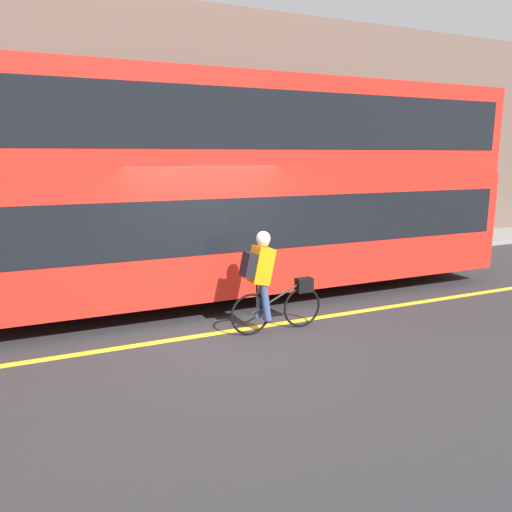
% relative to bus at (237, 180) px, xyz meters
% --- Properties ---
extents(ground_plane, '(80.00, 80.00, 0.00)m').
position_rel_bus_xyz_m(ground_plane, '(-0.98, -1.84, -2.20)').
color(ground_plane, '#2D2D30').
extents(road_center_line, '(50.00, 0.14, 0.01)m').
position_rel_bus_xyz_m(road_center_line, '(-0.98, -1.78, -2.20)').
color(road_center_line, yellow).
rests_on(road_center_line, ground_plane).
extents(sidewalk_curb, '(60.00, 1.84, 0.14)m').
position_rel_bus_xyz_m(sidewalk_curb, '(-0.98, 2.79, -2.13)').
color(sidewalk_curb, gray).
rests_on(sidewalk_curb, ground_plane).
extents(building_facade, '(60.00, 0.30, 6.27)m').
position_rel_bus_xyz_m(building_facade, '(-0.98, 3.86, 0.93)').
color(building_facade, brown).
rests_on(building_facade, ground_plane).
extents(bus, '(10.56, 2.46, 3.96)m').
position_rel_bus_xyz_m(bus, '(0.00, 0.00, 0.00)').
color(bus, black).
rests_on(bus, ground_plane).
extents(cyclist_on_bike, '(1.52, 0.32, 1.57)m').
position_rel_bus_xyz_m(cyclist_on_bike, '(-0.34, -2.04, -1.35)').
color(cyclist_on_bike, black).
rests_on(cyclist_on_bike, ground_plane).
extents(trash_bin, '(0.48, 0.48, 0.96)m').
position_rel_bus_xyz_m(trash_bin, '(6.60, 2.70, -1.58)').
color(trash_bin, '#262628').
rests_on(trash_bin, sidewalk_curb).
extents(street_sign_post, '(0.36, 0.09, 2.48)m').
position_rel_bus_xyz_m(street_sign_post, '(2.04, 2.69, -0.67)').
color(street_sign_post, '#59595B').
rests_on(street_sign_post, sidewalk_curb).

